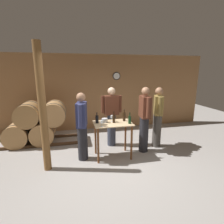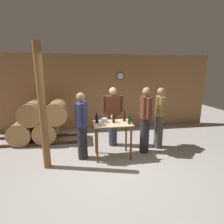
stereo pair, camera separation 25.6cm
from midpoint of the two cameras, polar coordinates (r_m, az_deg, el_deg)
ground_plane at (r=4.22m, az=1.06°, el=-17.08°), size 14.00×14.00×0.00m
back_wall at (r=6.43m, az=-3.12°, el=6.34°), size 8.40×0.08×2.70m
barrel_rack at (r=5.68m, az=-21.32°, el=-3.16°), size 3.02×0.82×1.26m
tasting_table at (r=4.33m, az=1.90°, el=-6.12°), size 0.93×0.63×0.89m
wooden_post at (r=3.90m, az=-20.06°, el=0.91°), size 0.16×0.16×2.70m
wine_bottle_far_left at (r=4.26m, az=-3.27°, el=-2.22°), size 0.07×0.07×0.26m
wine_bottle_left at (r=4.26m, az=2.26°, el=-2.17°), size 0.06×0.06×0.28m
wine_bottle_center at (r=4.40m, az=5.72°, el=-1.53°), size 0.07×0.07×0.29m
wine_bottle_right at (r=4.19m, az=7.44°, el=-2.54°), size 0.07×0.07×0.28m
wine_glass_near_left at (r=3.97m, az=-1.79°, el=-3.21°), size 0.06×0.06×0.15m
wine_glass_near_center at (r=4.34m, az=1.67°, el=-1.65°), size 0.07×0.07×0.16m
ice_bucket at (r=4.31m, az=-0.75°, el=-2.72°), size 0.14×0.14×0.10m
person_host at (r=5.00m, az=16.68°, el=-1.53°), size 0.34×0.56×1.70m
person_visitor_with_scarf at (r=4.61m, az=12.37°, el=-2.24°), size 0.25×0.59×1.73m
person_visitor_bearded at (r=4.95m, az=1.75°, el=-1.16°), size 0.59×0.24×1.69m
person_visitor_near_door at (r=4.23m, az=-8.14°, el=-4.18°), size 0.29×0.58×1.65m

